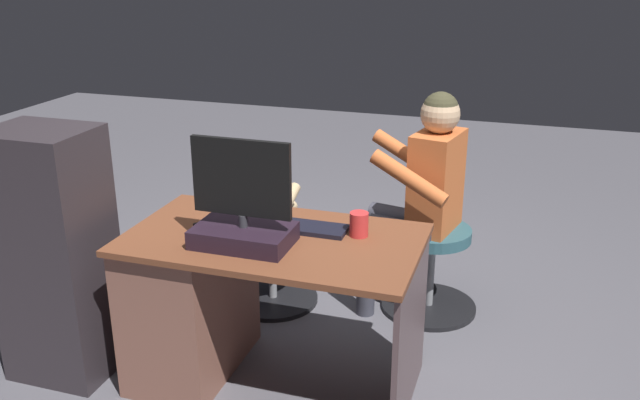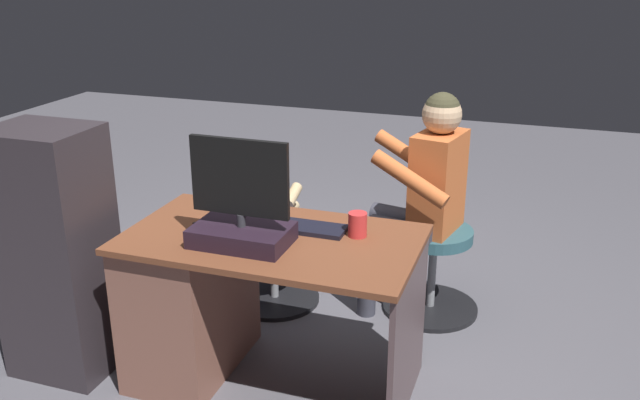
# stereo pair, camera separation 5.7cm
# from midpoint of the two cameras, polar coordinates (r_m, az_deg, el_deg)

# --- Properties ---
(ground_plane) EXTENTS (10.00, 10.00, 0.00)m
(ground_plane) POSITION_cam_midpoint_polar(r_m,az_deg,el_deg) (3.51, -1.01, -11.63)
(ground_plane) COLOR #56545C
(desk) EXTENTS (1.24, 0.71, 0.71)m
(desk) POSITION_cam_midpoint_polar(r_m,az_deg,el_deg) (3.15, -8.73, -7.80)
(desk) COLOR brown
(desk) RESTS_ON ground_plane
(monitor) EXTENTS (0.42, 0.26, 0.44)m
(monitor) POSITION_cam_midpoint_polar(r_m,az_deg,el_deg) (2.78, -5.99, -1.42)
(monitor) COLOR black
(monitor) RESTS_ON desk
(keyboard) EXTENTS (0.42, 0.14, 0.02)m
(keyboard) POSITION_cam_midpoint_polar(r_m,az_deg,el_deg) (2.95, -1.28, -2.22)
(keyboard) COLOR black
(keyboard) RESTS_ON desk
(computer_mouse) EXTENTS (0.06, 0.10, 0.04)m
(computer_mouse) POSITION_cam_midpoint_polar(r_m,az_deg,el_deg) (3.08, -6.93, -1.25)
(computer_mouse) COLOR #26262B
(computer_mouse) RESTS_ON desk
(cup) EXTENTS (0.08, 0.08, 0.10)m
(cup) POSITION_cam_midpoint_polar(r_m,az_deg,el_deg) (2.87, 3.72, -2.05)
(cup) COLOR red
(cup) RESTS_ON desk
(tv_remote) EXTENTS (0.11, 0.15, 0.02)m
(tv_remote) POSITION_cam_midpoint_polar(r_m,az_deg,el_deg) (3.04, -8.64, -1.77)
(tv_remote) COLOR black
(tv_remote) RESTS_ON desk
(office_chair_teddy) EXTENTS (0.50, 0.50, 0.47)m
(office_chair_teddy) POSITION_cam_midpoint_polar(r_m,az_deg,el_deg) (3.76, -3.44, -4.59)
(office_chair_teddy) COLOR black
(office_chair_teddy) RESTS_ON ground_plane
(teddy_bear) EXTENTS (0.26, 0.26, 0.38)m
(teddy_bear) POSITION_cam_midpoint_polar(r_m,az_deg,el_deg) (3.63, -3.48, 0.75)
(teddy_bear) COLOR tan
(teddy_bear) RESTS_ON office_chair_teddy
(visitor_chair) EXTENTS (0.51, 0.51, 0.47)m
(visitor_chair) POSITION_cam_midpoint_polar(r_m,az_deg,el_deg) (3.71, 9.79, -5.33)
(visitor_chair) COLOR black
(visitor_chair) RESTS_ON ground_plane
(person) EXTENTS (0.53, 0.55, 1.19)m
(person) POSITION_cam_midpoint_polar(r_m,az_deg,el_deg) (3.54, 8.98, 1.23)
(person) COLOR #CC6431
(person) RESTS_ON ground_plane
(equipment_rack) EXTENTS (0.44, 0.36, 1.15)m
(equipment_rack) POSITION_cam_midpoint_polar(r_m,az_deg,el_deg) (3.26, -20.65, -4.19)
(equipment_rack) COLOR #30292E
(equipment_rack) RESTS_ON ground_plane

